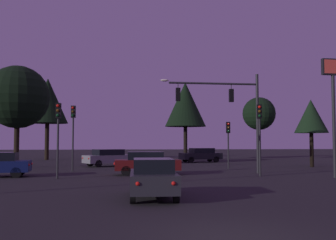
% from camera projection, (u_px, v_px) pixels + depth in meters
% --- Properties ---
extents(ground_plane, '(168.00, 168.00, 0.00)m').
position_uv_depth(ground_plane, '(150.00, 168.00, 32.97)').
color(ground_plane, black).
rests_on(ground_plane, ground).
extents(traffic_signal_mast_arm, '(6.92, 0.42, 6.92)m').
position_uv_depth(traffic_signal_mast_arm, '(230.00, 105.00, 26.97)').
color(traffic_signal_mast_arm, '#232326').
rests_on(traffic_signal_mast_arm, ground).
extents(traffic_light_corner_left, '(0.31, 0.36, 3.78)m').
position_uv_depth(traffic_light_corner_left, '(228.00, 135.00, 31.24)').
color(traffic_light_corner_left, '#232326').
rests_on(traffic_light_corner_left, ground).
extents(traffic_light_corner_right, '(0.35, 0.38, 4.55)m').
position_uv_depth(traffic_light_corner_right, '(260.00, 125.00, 24.74)').
color(traffic_light_corner_right, '#232326').
rests_on(traffic_light_corner_right, ground).
extents(traffic_light_median, '(0.32, 0.36, 4.47)m').
position_uv_depth(traffic_light_median, '(58.00, 125.00, 23.04)').
color(traffic_light_median, '#232326').
rests_on(traffic_light_median, ground).
extents(traffic_light_far_side, '(0.34, 0.37, 4.86)m').
position_uv_depth(traffic_light_far_side, '(73.00, 125.00, 28.82)').
color(traffic_light_far_side, '#232326').
rests_on(traffic_light_far_side, ground).
extents(car_nearside_lane, '(1.86, 4.05, 1.52)m').
position_uv_depth(car_nearside_lane, '(153.00, 177.00, 14.99)').
color(car_nearside_lane, '#232328').
rests_on(car_nearside_lane, ground).
extents(car_crossing_left, '(4.36, 1.76, 1.52)m').
position_uv_depth(car_crossing_left, '(147.00, 163.00, 25.69)').
color(car_crossing_left, '#4C0F0F').
rests_on(car_crossing_left, ground).
extents(car_far_lane, '(4.73, 2.68, 1.52)m').
position_uv_depth(car_far_lane, '(201.00, 155.00, 41.98)').
color(car_far_lane, black).
rests_on(car_far_lane, ground).
extents(car_parked_lot, '(4.91, 3.80, 1.52)m').
position_uv_depth(car_parked_lot, '(109.00, 157.00, 34.85)').
color(car_parked_lot, gray).
rests_on(car_parked_lot, ground).
extents(store_sign_illuminated, '(1.41, 0.34, 7.25)m').
position_uv_depth(store_sign_illuminated, '(333.00, 91.00, 23.73)').
color(store_sign_illuminated, '#232326').
rests_on(store_sign_illuminated, ground).
extents(tree_behind_sign, '(5.03, 5.03, 9.57)m').
position_uv_depth(tree_behind_sign, '(185.00, 104.00, 47.96)').
color(tree_behind_sign, black).
rests_on(tree_behind_sign, ground).
extents(tree_left_far, '(5.34, 5.34, 8.65)m').
position_uv_depth(tree_left_far, '(18.00, 97.00, 33.07)').
color(tree_left_far, black).
rests_on(tree_left_far, ground).
extents(tree_center_horizon, '(2.89, 2.89, 5.91)m').
position_uv_depth(tree_center_horizon, '(311.00, 117.00, 34.16)').
color(tree_center_horizon, black).
rests_on(tree_center_horizon, ground).
extents(tree_right_cluster, '(4.97, 4.97, 10.01)m').
position_uv_depth(tree_right_cluster, '(48.00, 101.00, 47.85)').
color(tree_right_cluster, black).
rests_on(tree_right_cluster, ground).
extents(tree_lot_edge, '(4.07, 4.07, 7.74)m').
position_uv_depth(tree_lot_edge, '(259.00, 114.00, 48.41)').
color(tree_lot_edge, black).
rests_on(tree_lot_edge, ground).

